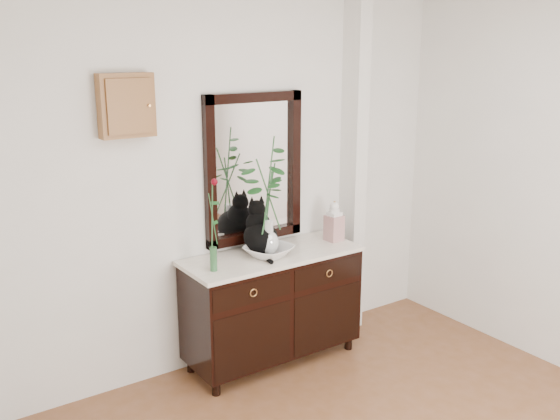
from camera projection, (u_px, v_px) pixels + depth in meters
wall_back at (242, 182)px, 4.53m from camera, size 3.60×0.04×2.70m
pilaster at (353, 169)px, 5.02m from camera, size 0.12×0.20×2.70m
sideboard at (272, 302)px, 4.62m from camera, size 1.33×0.52×0.82m
wall_mirror at (254, 169)px, 4.56m from camera, size 0.80×0.06×1.10m
key_cabinet at (126, 106)px, 3.89m from camera, size 0.35×0.10×0.40m
cat at (261, 227)px, 4.48m from camera, size 0.33×0.38×0.39m
lotus_bowl at (269, 251)px, 4.44m from camera, size 0.42×0.42×0.08m
vase_branches at (269, 196)px, 4.34m from camera, size 0.52×0.52×0.86m
bud_vase_rose at (212, 225)px, 4.10m from camera, size 0.08×0.08×0.64m
ginger_jar at (334, 221)px, 4.79m from camera, size 0.12×0.12×0.32m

